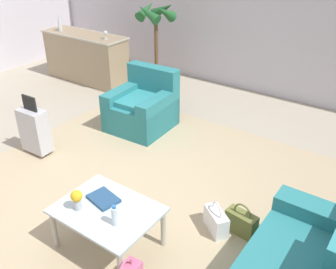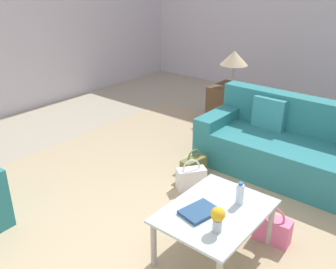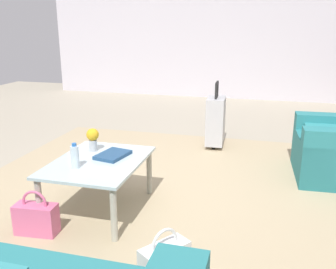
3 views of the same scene
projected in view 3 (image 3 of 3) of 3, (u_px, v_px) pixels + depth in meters
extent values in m
plane|color=#A89E89|center=(169.00, 197.00, 3.48)|extent=(12.00, 12.00, 0.00)
cube|color=silver|center=(232.00, 24.00, 7.73)|extent=(0.12, 8.00, 3.10)
cube|color=tan|center=(174.00, 232.00, 2.88)|extent=(5.20, 4.40, 0.01)
cube|color=teal|center=(335.00, 141.00, 4.14)|extent=(0.24, 0.89, 0.60)
cube|color=silver|center=(98.00, 162.00, 3.11)|extent=(0.94, 0.71, 0.02)
cylinder|color=#ADA899|center=(149.00, 172.00, 3.49)|extent=(0.05, 0.05, 0.43)
cylinder|color=#ADA899|center=(114.00, 215.00, 2.71)|extent=(0.05, 0.05, 0.43)
cylinder|color=#ADA899|center=(89.00, 166.00, 3.64)|extent=(0.05, 0.05, 0.43)
cylinder|color=#ADA899|center=(40.00, 205.00, 2.86)|extent=(0.05, 0.05, 0.43)
cylinder|color=silver|center=(75.00, 157.00, 2.92)|extent=(0.06, 0.06, 0.18)
cylinder|color=#2D6BBC|center=(74.00, 145.00, 2.89)|extent=(0.04, 0.04, 0.02)
cube|color=navy|center=(113.00, 155.00, 3.20)|extent=(0.33, 0.27, 0.03)
cylinder|color=#B2B7BC|center=(93.00, 145.00, 3.34)|extent=(0.07, 0.07, 0.10)
sphere|color=gold|center=(93.00, 135.00, 3.31)|extent=(0.11, 0.11, 0.11)
cube|color=#B7B7BC|center=(216.00, 121.00, 4.82)|extent=(0.41, 0.24, 0.60)
cube|color=black|center=(217.00, 90.00, 4.70)|extent=(0.24, 0.03, 0.20)
cylinder|color=black|center=(216.00, 141.00, 5.04)|extent=(0.02, 0.05, 0.05)
cylinder|color=black|center=(214.00, 148.00, 4.78)|extent=(0.02, 0.05, 0.05)
cube|color=white|center=(165.00, 263.00, 2.32)|extent=(0.34, 0.30, 0.24)
torus|color=white|center=(165.00, 243.00, 2.28)|extent=(0.17, 0.13, 0.20)
cube|color=pink|center=(36.00, 219.00, 2.84)|extent=(0.17, 0.33, 0.24)
torus|color=pink|center=(34.00, 203.00, 2.80)|extent=(0.04, 0.20, 0.20)
torus|color=olive|center=(176.00, 268.00, 2.05)|extent=(0.20, 0.05, 0.20)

